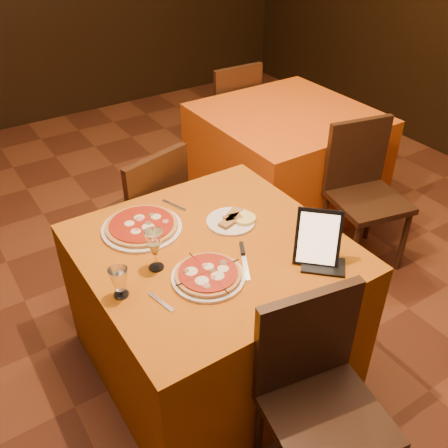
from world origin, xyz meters
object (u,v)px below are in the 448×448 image
chair_side_near (368,200)px  tablet (318,238)px  main_table (213,307)px  chair_main_far (139,215)px  pizza_far (142,227)px  wine_glass (155,250)px  chair_main_near (327,418)px  water_glass (120,283)px  pizza_near (208,276)px  side_table (284,161)px  chair_side_far (225,115)px

chair_side_near → tablet: size_ratio=3.73×
main_table → chair_main_far: (-0.00, 0.81, 0.08)m
pizza_far → wine_glass: 0.30m
chair_side_near → tablet: tablet is taller
chair_main_near → tablet: size_ratio=3.73×
chair_main_far → wine_glass: bearing=56.3°
water_glass → wine_glass: bearing=21.0°
chair_main_far → tablet: bearing=90.4°
pizza_near → water_glass: (-0.33, 0.10, 0.05)m
water_glass → chair_main_near: bearing=-56.9°
pizza_far → water_glass: water_glass is taller
side_table → chair_side_far: (0.00, 0.79, 0.08)m
pizza_near → tablet: (0.44, -0.15, 0.10)m
chair_side_near → pizza_near: 1.46m
chair_side_near → chair_side_far: size_ratio=1.00×
tablet → chair_side_near: bearing=73.1°
side_table → tablet: 1.69m
water_glass → chair_main_far: bearing=62.2°
wine_glass → side_table: bearing=33.1°
pizza_near → wine_glass: (-0.14, 0.18, 0.08)m
side_table → chair_side_near: size_ratio=1.21×
side_table → chair_main_near: bearing=-125.1°
chair_main_near → pizza_far: chair_main_near is taller
pizza_near → side_table: bearing=40.3°
pizza_far → wine_glass: bearing=-103.8°
side_table → pizza_far: pizza_far is taller
main_table → tablet: bearing=-46.4°
chair_main_far → chair_side_far: 1.58m
tablet → water_glass: bearing=-153.7°
chair_main_far → chair_side_far: same height
pizza_far → tablet: size_ratio=1.52×
pizza_near → tablet: tablet is taller
chair_side_far → pizza_near: size_ratio=3.01×
chair_main_near → water_glass: bearing=133.5°
side_table → chair_main_near: size_ratio=1.21×
wine_glass → chair_main_near: bearing=-70.7°
pizza_near → chair_side_far: bearing=54.9°
pizza_far → water_glass: (-0.26, -0.35, 0.05)m
pizza_far → chair_side_near: bearing=-3.8°
main_table → water_glass: size_ratio=8.46×
main_table → water_glass: water_glass is taller
chair_main_near → pizza_far: 1.13m
chair_side_near → wine_glass: (-1.52, -0.19, 0.39)m
pizza_far → chair_main_near: bearing=-79.1°
pizza_near → water_glass: 0.35m
chair_side_near → wine_glass: bearing=-160.6°
main_table → chair_side_near: bearing=8.4°
chair_side_near → side_table: bearing=102.5°
chair_side_far → tablet: bearing=68.2°
chair_side_near → pizza_far: (-1.46, 0.10, 0.31)m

